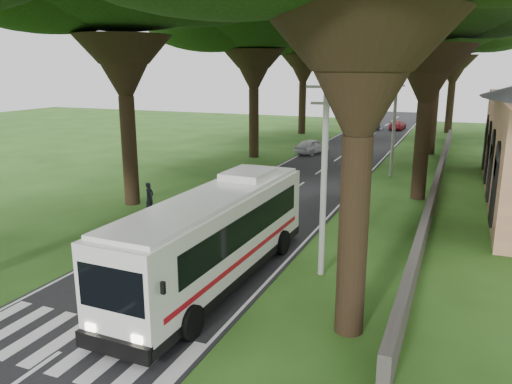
{
  "coord_description": "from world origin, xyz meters",
  "views": [
    {
      "loc": [
        10.25,
        -12.29,
        8.09
      ],
      "look_at": [
        1.23,
        9.47,
        2.2
      ],
      "focal_mm": 35.0,
      "sensor_mm": 36.0,
      "label": 1
    }
  ],
  "objects_px": {
    "distant_car_a": "(312,146)",
    "pedestrian": "(150,197)",
    "coach_bus": "(217,235)",
    "distant_car_b": "(375,124)",
    "pole_far": "(419,104)",
    "pole_near": "(324,173)",
    "distant_car_c": "(397,125)",
    "pole_mid": "(394,122)"
  },
  "relations": [
    {
      "from": "pedestrian",
      "to": "pole_far",
      "type": "bearing_deg",
      "value": -17.98
    },
    {
      "from": "distant_car_a",
      "to": "distant_car_b",
      "type": "distance_m",
      "value": 22.52
    },
    {
      "from": "pole_far",
      "to": "pole_near",
      "type": "bearing_deg",
      "value": -90.0
    },
    {
      "from": "coach_bus",
      "to": "distant_car_b",
      "type": "height_order",
      "value": "coach_bus"
    },
    {
      "from": "pole_near",
      "to": "distant_car_c",
      "type": "relative_size",
      "value": 1.92
    },
    {
      "from": "coach_bus",
      "to": "pedestrian",
      "type": "height_order",
      "value": "coach_bus"
    },
    {
      "from": "pole_mid",
      "to": "pole_near",
      "type": "bearing_deg",
      "value": -90.0
    },
    {
      "from": "distant_car_a",
      "to": "pedestrian",
      "type": "distance_m",
      "value": 23.06
    },
    {
      "from": "pole_mid",
      "to": "pedestrian",
      "type": "distance_m",
      "value": 19.26
    },
    {
      "from": "pole_far",
      "to": "distant_car_a",
      "type": "xyz_separation_m",
      "value": [
        -8.5,
        -12.23,
        -3.44
      ]
    },
    {
      "from": "distant_car_a",
      "to": "distant_car_b",
      "type": "height_order",
      "value": "distant_car_a"
    },
    {
      "from": "pole_mid",
      "to": "distant_car_a",
      "type": "xyz_separation_m",
      "value": [
        -8.5,
        7.77,
        -3.44
      ]
    },
    {
      "from": "pole_far",
      "to": "distant_car_c",
      "type": "distance_m",
      "value": 11.62
    },
    {
      "from": "distant_car_c",
      "to": "pole_far",
      "type": "bearing_deg",
      "value": 111.62
    },
    {
      "from": "distant_car_a",
      "to": "distant_car_b",
      "type": "bearing_deg",
      "value": -78.43
    },
    {
      "from": "distant_car_a",
      "to": "pedestrian",
      "type": "height_order",
      "value": "pedestrian"
    },
    {
      "from": "distant_car_b",
      "to": "distant_car_c",
      "type": "xyz_separation_m",
      "value": [
        2.96,
        0.37,
        -0.1
      ]
    },
    {
      "from": "pole_mid",
      "to": "distant_car_b",
      "type": "xyz_separation_m",
      "value": [
        -6.3,
        30.18,
        -3.45
      ]
    },
    {
      "from": "pole_near",
      "to": "pedestrian",
      "type": "height_order",
      "value": "pole_near"
    },
    {
      "from": "coach_bus",
      "to": "distant_car_b",
      "type": "relative_size",
      "value": 2.83
    },
    {
      "from": "pole_mid",
      "to": "distant_car_b",
      "type": "distance_m",
      "value": 31.03
    },
    {
      "from": "pole_far",
      "to": "pole_mid",
      "type": "bearing_deg",
      "value": -90.0
    },
    {
      "from": "distant_car_b",
      "to": "distant_car_c",
      "type": "distance_m",
      "value": 2.98
    },
    {
      "from": "distant_car_b",
      "to": "distant_car_c",
      "type": "height_order",
      "value": "distant_car_b"
    },
    {
      "from": "pole_near",
      "to": "distant_car_b",
      "type": "relative_size",
      "value": 1.87
    },
    {
      "from": "pole_far",
      "to": "distant_car_b",
      "type": "distance_m",
      "value": 12.46
    },
    {
      "from": "coach_bus",
      "to": "distant_car_c",
      "type": "bearing_deg",
      "value": 91.11
    },
    {
      "from": "pole_mid",
      "to": "coach_bus",
      "type": "relative_size",
      "value": 0.66
    },
    {
      "from": "pole_mid",
      "to": "distant_car_b",
      "type": "relative_size",
      "value": 1.87
    },
    {
      "from": "pole_far",
      "to": "distant_car_c",
      "type": "relative_size",
      "value": 1.92
    },
    {
      "from": "pole_far",
      "to": "pedestrian",
      "type": "relative_size",
      "value": 4.64
    },
    {
      "from": "distant_car_b",
      "to": "pedestrian",
      "type": "height_order",
      "value": "pedestrian"
    },
    {
      "from": "pole_mid",
      "to": "pedestrian",
      "type": "xyz_separation_m",
      "value": [
        -11.48,
        -15.1,
        -3.32
      ]
    },
    {
      "from": "pole_mid",
      "to": "coach_bus",
      "type": "bearing_deg",
      "value": -98.99
    },
    {
      "from": "distant_car_a",
      "to": "distant_car_c",
      "type": "xyz_separation_m",
      "value": [
        5.16,
        22.79,
        -0.11
      ]
    },
    {
      "from": "pole_far",
      "to": "pedestrian",
      "type": "bearing_deg",
      "value": -108.11
    },
    {
      "from": "pole_near",
      "to": "pedestrian",
      "type": "relative_size",
      "value": 4.64
    },
    {
      "from": "distant_car_c",
      "to": "pedestrian",
      "type": "bearing_deg",
      "value": 83.94
    },
    {
      "from": "pole_mid",
      "to": "pole_far",
      "type": "bearing_deg",
      "value": 90.0
    },
    {
      "from": "pole_near",
      "to": "distant_car_a",
      "type": "bearing_deg",
      "value": 107.02
    },
    {
      "from": "pole_near",
      "to": "distant_car_c",
      "type": "height_order",
      "value": "pole_near"
    },
    {
      "from": "distant_car_b",
      "to": "pedestrian",
      "type": "relative_size",
      "value": 2.48
    }
  ]
}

